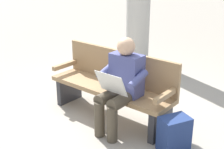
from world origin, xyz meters
The scene contains 4 objects.
ground_plane centered at (0.00, 0.00, 0.00)m, with size 40.00×40.00×0.00m, color #A89E8E.
bench_near centered at (0.00, -0.07, 0.46)m, with size 1.81×0.53×0.90m.
person_seated centered at (-0.31, 0.17, 0.63)m, with size 0.58×0.58×1.18m.
backpack centered at (-1.05, 0.18, 0.20)m, with size 0.36×0.40×0.41m.
Camera 1 is at (-2.33, 2.93, 2.02)m, focal length 48.85 mm.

